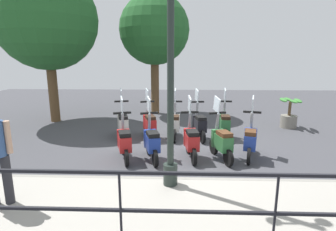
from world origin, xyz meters
TOP-DOWN VIEW (x-y plane):
  - ground_plane at (0.00, 0.00)m, footprint 28.00×28.00m
  - promenade_walkway at (-3.15, 0.00)m, footprint 2.20×20.00m
  - fence_railing at (-4.20, -0.00)m, footprint 0.04×16.03m
  - lamp_post_near at (-2.40, 0.36)m, footprint 0.26×0.90m
  - tree_large at (3.11, 5.11)m, footprint 3.74×3.74m
  - tree_distant at (4.81, 1.26)m, footprint 3.01×3.01m
  - potted_palm at (2.44, -3.78)m, footprint 1.06×0.66m
  - scooter_near_0 at (-0.63, -1.57)m, footprint 1.20×0.54m
  - scooter_near_1 at (-0.77, -0.84)m, footprint 1.20×0.53m
  - scooter_near_2 at (-0.71, -0.11)m, footprint 1.23×0.44m
  - scooter_near_3 at (-0.86, 0.86)m, footprint 1.20×0.54m
  - scooter_near_4 at (-0.86, 1.53)m, footprint 1.20×0.54m
  - scooter_far_0 at (1.04, -1.23)m, footprint 1.23×0.44m
  - scooter_far_1 at (0.91, -0.43)m, footprint 1.22×0.49m
  - scooter_far_2 at (0.96, 0.32)m, footprint 1.23×0.44m
  - scooter_far_3 at (0.91, 1.10)m, footprint 1.19×0.55m
  - scooter_far_4 at (0.93, 1.93)m, footprint 1.20×0.54m

SIDE VIEW (x-z plane):
  - ground_plane at x=0.00m, z-range 0.00..0.00m
  - promenade_walkway at x=-3.15m, z-range 0.00..0.15m
  - potted_palm at x=2.44m, z-range -0.08..0.97m
  - scooter_near_0 at x=-0.63m, z-range -0.29..1.25m
  - scooter_near_1 at x=-0.77m, z-range -0.29..1.25m
  - scooter_near_2 at x=-0.71m, z-range -0.29..1.25m
  - scooter_near_3 at x=-0.86m, z-range -0.29..1.25m
  - scooter_near_4 at x=-0.86m, z-range -0.29..1.25m
  - scooter_far_0 at x=1.04m, z-range -0.29..1.25m
  - scooter_far_1 at x=0.91m, z-range -0.29..1.25m
  - scooter_far_2 at x=0.96m, z-range -0.29..1.25m
  - scooter_far_3 at x=0.91m, z-range -0.29..1.25m
  - scooter_far_4 at x=0.93m, z-range -0.29..1.25m
  - fence_railing at x=-4.20m, z-range 0.38..1.44m
  - lamp_post_near at x=-2.40m, z-range -0.09..3.97m
  - tree_distant at x=4.81m, z-range 1.05..6.23m
  - tree_large at x=3.11m, z-range 0.98..6.72m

